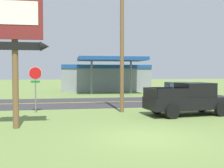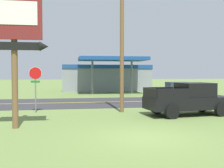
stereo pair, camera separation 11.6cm
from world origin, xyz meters
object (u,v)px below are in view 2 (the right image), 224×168
pickup_black_parked_on_lawn (189,99)px  car_white_near_lane (179,90)px  gas_station (106,77)px  stop_sign (35,81)px  motel_sign (15,35)px  utility_pole (122,31)px

pickup_black_parked_on_lawn → car_white_near_lane: pickup_black_parked_on_lawn is taller
car_white_near_lane → gas_station: bearing=113.2°
stop_sign → gas_station: (7.39, 20.08, -0.08)m
gas_station → pickup_black_parked_on_lawn: gas_station is taller
stop_sign → car_white_near_lane: bearing=29.6°
gas_station → motel_sign: bearing=-107.1°
motel_sign → car_white_near_lane: size_ratio=1.50×
utility_pole → gas_station: (1.87, 20.72, -3.31)m
gas_station → pickup_black_parked_on_lawn: size_ratio=2.23×
utility_pole → pickup_black_parked_on_lawn: 6.02m
utility_pole → pickup_black_parked_on_lawn: bearing=-26.5°
pickup_black_parked_on_lawn → car_white_near_lane: size_ratio=1.28×
stop_sign → pickup_black_parked_on_lawn: bearing=-15.2°
motel_sign → pickup_black_parked_on_lawn: size_ratio=1.17×
stop_sign → motel_sign: bearing=-93.5°
motel_sign → stop_sign: size_ratio=2.13×
motel_sign → pickup_black_parked_on_lawn: bearing=14.6°
utility_pole → car_white_near_lane: 11.68m
motel_sign → utility_pole: bearing=37.0°
stop_sign → gas_station: gas_station is taller
stop_sign → utility_pole: utility_pole is taller
motel_sign → gas_station: (7.70, 25.11, -2.34)m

